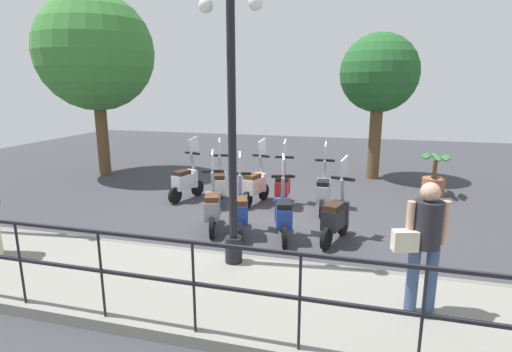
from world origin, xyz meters
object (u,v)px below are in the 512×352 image
Objects in this scene: pedestrian_with_bag at (424,238)px; tree_distant at (379,75)px; scooter_near_1 at (283,214)px; scooter_far_3 at (220,184)px; scooter_far_1 at (283,187)px; scooter_near_2 at (240,210)px; scooter_far_4 at (186,181)px; lamp_post_near at (232,141)px; scooter_far_0 at (323,191)px; scooter_far_2 at (255,185)px; scooter_near_3 at (213,207)px; potted_palm at (434,178)px; scooter_near_0 at (336,217)px; tree_large at (95,53)px.

tree_distant reaches higher than pedestrian_with_bag.
scooter_near_1 and scooter_far_3 have the same top height.
scooter_near_2 is at bearing 163.50° from scooter_far_1.
tree_distant reaches higher than scooter_far_4.
scooter_far_1 is (-3.60, 2.08, -2.59)m from tree_distant.
lamp_post_near is 3.76m from scooter_far_0.
scooter_far_0 is (4.00, 1.54, -0.60)m from pedestrian_with_bag.
scooter_far_2 and scooter_far_4 have the same top height.
scooter_near_1 is 1.00× the size of scooter_far_3.
scooter_near_2 and scooter_near_3 have the same top height.
scooter_near_1 and scooter_near_2 have the same top height.
pedestrian_with_bag is 6.30m from potted_palm.
tree_distant reaches higher than scooter_far_1.
scooter_far_0 and scooter_far_4 have the same top height.
scooter_near_3 is at bearing 178.33° from scooter_far_3.
scooter_near_0 is 2.30m from scooter_far_1.
scooter_near_3 is 1.00× the size of scooter_far_2.
scooter_far_1 is (1.96, -0.42, 0.00)m from scooter_near_2.
lamp_post_near is 6.74m from potted_palm.
scooter_near_1 and scooter_far_1 have the same top height.
scooter_near_0 and scooter_near_2 have the same top height.
potted_palm is (0.11, -9.70, -3.28)m from tree_large.
scooter_far_1 is at bearing 14.86° from pedestrian_with_bag.
scooter_near_3 is at bearing 150.68° from tree_distant.
scooter_near_0 is 1.00× the size of scooter_far_1.
potted_palm is at bearing -64.87° from scooter_far_1.
scooter_far_2 is at bearing 115.14° from potted_palm.
tree_distant is 6.09m from scooter_near_0.
tree_distant is 4.70m from scooter_far_0.
scooter_far_0 and scooter_far_3 have the same top height.
lamp_post_near reaches higher than scooter_far_4.
scooter_near_1 is 1.00× the size of scooter_near_2.
scooter_far_2 is (-1.87, -5.47, -3.24)m from tree_large.
tree_large reaches higher than scooter_far_1.
scooter_far_3 is (-2.07, -4.64, -3.24)m from tree_large.
scooter_far_3 is (3.99, 3.98, -0.60)m from pedestrian_with_bag.
scooter_far_2 is at bearing -108.92° from tree_large.
tree_distant is at bearing -78.35° from tree_large.
scooter_far_0 is (1.81, -0.54, 0.00)m from scooter_near_1.
lamp_post_near is at bearing 160.50° from scooter_far_0.
scooter_near_3 is 1.00× the size of scooter_far_0.
scooter_far_3 is (-0.01, 2.45, 0.00)m from scooter_far_0.
lamp_post_near is 0.99× the size of tree_distant.
tree_large is 3.55× the size of scooter_far_3.
scooter_far_0 is at bearing 163.26° from tree_distant.
potted_palm is at bearing -62.48° from scooter_near_2.
scooter_far_3 is at bearing 13.43° from scooter_near_2.
scooter_near_0 is 1.00× the size of scooter_far_2.
scooter_far_0 is at bearing -107.30° from scooter_far_3.
lamp_post_near is 2.73× the size of scooter_far_4.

